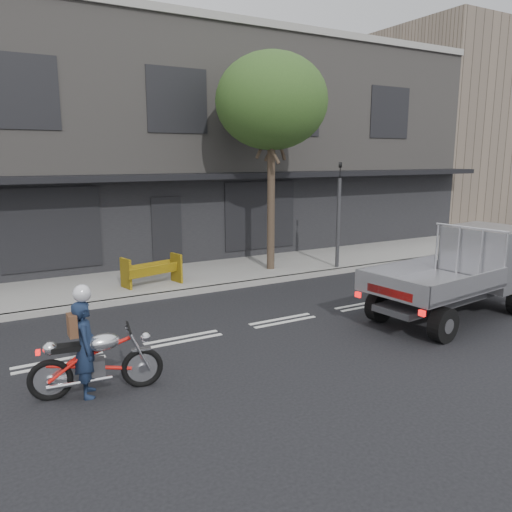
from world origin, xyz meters
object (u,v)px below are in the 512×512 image
Objects in this scene: traffic_light_pole at (338,221)px; flatbed_ute at (479,262)px; street_tree at (272,102)px; motorcycle at (97,360)px; rider at (86,349)px; construction_barrier at (154,271)px.

traffic_light_pole reaches higher than flatbed_ute.
street_tree is at bearing 156.97° from traffic_light_pole.
rider reaches higher than motorcycle.
traffic_light_pole reaches higher than construction_barrier.
construction_barrier is (-6.30, 5.37, -0.61)m from flatbed_ute.
street_tree is at bearing 5.87° from construction_barrier.
traffic_light_pole is at bearing 39.44° from motorcycle.
motorcycle is (-8.63, -4.90, -1.11)m from traffic_light_pole.
street_tree is 4.42× the size of rider.
rider is at bearing 172.88° from flatbed_ute.
flatbed_ute is at bearing -85.99° from traffic_light_pole.
flatbed_ute is at bearing -40.43° from construction_barrier.
traffic_light_pole is at bearing 87.05° from flatbed_ute.
motorcycle reaches higher than construction_barrier.
motorcycle is 0.43× the size of flatbed_ute.
motorcycle is at bearing -80.20° from rider.
flatbed_ute is at bearing 9.67° from motorcycle.
street_tree is 1.93× the size of traffic_light_pole.
motorcycle is 1.33× the size of rider.
street_tree reaches higher than flatbed_ute.
flatbed_ute is 8.30m from construction_barrier.
traffic_light_pole is 2.29× the size of rider.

